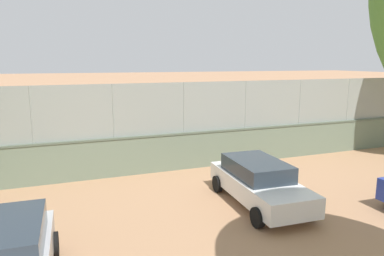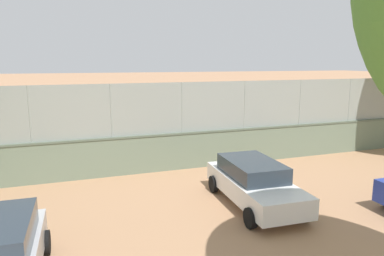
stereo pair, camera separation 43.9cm
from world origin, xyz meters
TOP-DOWN VIEW (x-y plane):
  - ground_plane at (0.00, 0.00)m, footprint 260.00×260.00m
  - perimeter_wall at (-2.79, 9.00)m, footprint 28.52×1.06m
  - fence_panel_on_wall at (-2.79, 9.00)m, footprint 28.01×0.79m
  - player_at_service_line at (-5.69, 1.72)m, footprint 1.26×0.77m
  - player_baseline_waiting at (0.19, 6.07)m, footprint 0.96×0.89m
  - sports_ball at (-4.59, 2.96)m, footprint 0.10×0.10m
  - spare_ball_by_wall at (-5.70, 8.37)m, footprint 0.15×0.15m
  - parked_car_white at (-2.36, 13.77)m, footprint 2.07×4.59m

SIDE VIEW (x-z plane):
  - ground_plane at x=0.00m, z-range 0.00..0.00m
  - sports_ball at x=-4.59m, z-range 0.00..0.10m
  - spare_ball_by_wall at x=-5.70m, z-range 0.00..0.15m
  - parked_car_white at x=-2.36m, z-range 0.04..1.54m
  - perimeter_wall at x=-2.79m, z-range 0.01..1.70m
  - player_baseline_waiting at x=0.19m, z-range 0.13..1.61m
  - player_at_service_line at x=-5.69m, z-range 0.15..1.80m
  - fence_panel_on_wall at x=-2.79m, z-range 1.69..3.93m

